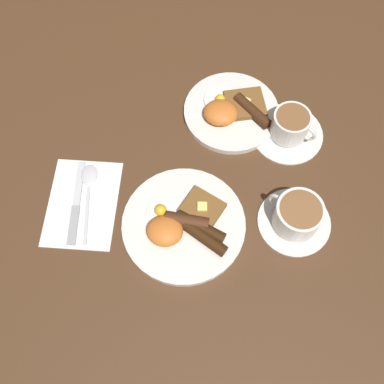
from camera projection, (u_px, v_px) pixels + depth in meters
The scene contains 8 objects.
ground_plane at pixel (184, 226), 0.94m from camera, with size 3.00×3.00×0.00m, color #4C301C.
breakfast_plate_near at pixel (184, 225), 0.92m from camera, with size 0.26×0.26×0.05m.
breakfast_plate_far at pixel (231, 111), 1.04m from camera, with size 0.22×0.22×0.05m.
teacup_near at pixel (297, 216), 0.91m from camera, with size 0.15×0.15×0.07m.
teacup_far at pixel (290, 128), 1.01m from camera, with size 0.16×0.16×0.07m.
napkin at pixel (83, 203), 0.96m from camera, with size 0.15×0.21×0.01m, color white.
knife at pixel (76, 207), 0.95m from camera, with size 0.03×0.19×0.01m.
spoon at pixel (89, 183), 0.97m from camera, with size 0.05×0.18×0.01m.
Camera 1 is at (0.05, -0.33, 0.88)m, focal length 42.00 mm.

